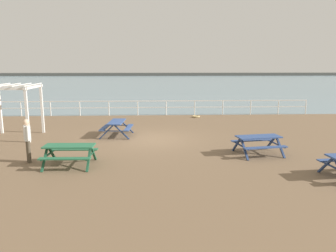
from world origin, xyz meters
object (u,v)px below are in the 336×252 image
picnic_table_near_left (258,141)px  visitor (27,138)px  picnic_table_far_left (69,150)px  picnic_table_near_right (117,125)px  lattice_pergola (11,98)px

picnic_table_near_left → visitor: 9.08m
picnic_table_near_left → picnic_table_far_left: (-7.38, -1.18, 0.00)m
picnic_table_near_right → picnic_table_near_left: bearing=-117.5°
picnic_table_far_left → visitor: (-1.67, 0.50, 0.36)m
picnic_table_near_right → visitor: size_ratio=1.15×
picnic_table_near_right → lattice_pergola: size_ratio=0.70×
picnic_table_far_left → visitor: size_ratio=1.11×
picnic_table_near_right → picnic_table_far_left: size_ratio=1.03×
picnic_table_far_left → picnic_table_near_right: bearing=78.6°
visitor → picnic_table_near_left: bearing=156.5°
picnic_table_near_right → visitor: visitor is taller
visitor → lattice_pergola: lattice_pergola is taller
picnic_table_near_left → lattice_pergola: (-11.39, 3.69, 1.41)m
picnic_table_near_left → lattice_pergola: lattice_pergola is taller
picnic_table_near_left → visitor: bearing=175.5°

